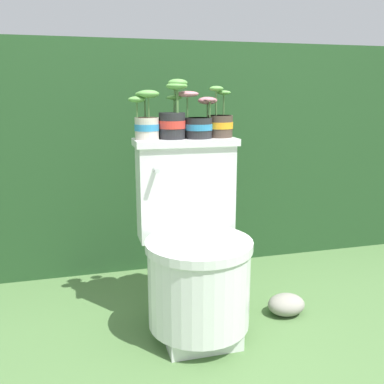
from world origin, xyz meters
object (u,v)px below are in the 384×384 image
(toilet, at_px, (195,256))
(potted_plant_middle, at_px, (198,122))
(garden_stone, at_px, (286,305))
(potted_plant_midright, at_px, (220,123))
(potted_plant_left, at_px, (146,120))
(potted_plant_midleft, at_px, (173,118))

(toilet, distance_m, potted_plant_middle, 0.57)
(garden_stone, bearing_deg, potted_plant_midright, 150.88)
(potted_plant_left, relative_size, potted_plant_midright, 0.92)
(potted_plant_midleft, bearing_deg, garden_stone, -16.07)
(potted_plant_left, distance_m, potted_plant_midright, 0.33)
(potted_plant_midleft, bearing_deg, potted_plant_left, 177.32)
(potted_plant_middle, height_order, garden_stone, potted_plant_middle)
(potted_plant_middle, distance_m, garden_stone, 0.94)
(potted_plant_left, bearing_deg, potted_plant_middle, -2.52)
(toilet, height_order, potted_plant_middle, potted_plant_middle)
(toilet, height_order, potted_plant_midright, potted_plant_midright)
(potted_plant_left, height_order, potted_plant_midleft, potted_plant_midleft)
(toilet, height_order, garden_stone, toilet)
(potted_plant_midright, height_order, garden_stone, potted_plant_midright)
(toilet, relative_size, potted_plant_midright, 3.72)
(potted_plant_left, height_order, potted_plant_midright, potted_plant_midright)
(potted_plant_midleft, bearing_deg, potted_plant_middle, -2.36)
(garden_stone, bearing_deg, potted_plant_midleft, 163.93)
(potted_plant_left, bearing_deg, potted_plant_midleft, -2.68)
(potted_plant_middle, height_order, potted_plant_midright, potted_plant_midright)
(potted_plant_middle, bearing_deg, potted_plant_midright, 10.98)
(potted_plant_middle, bearing_deg, potted_plant_midleft, 177.64)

